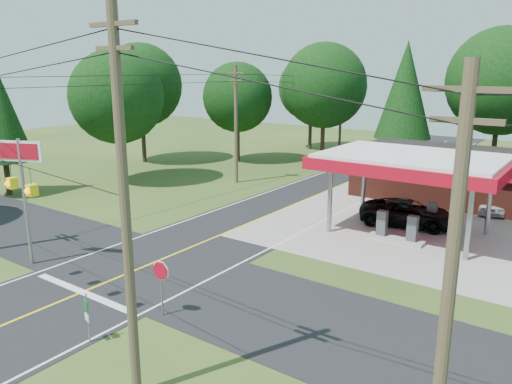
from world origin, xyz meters
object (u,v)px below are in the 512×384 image
Objects in this scene: gas_canopy at (412,165)px; big_stop_sign at (22,173)px; sedan_car at (489,202)px; octagonal_stop_sign at (161,275)px; suv_car at (408,213)px.

big_stop_sign is (-14.00, -16.03, 0.50)m from gas_canopy.
octagonal_stop_sign is (-7.50, -24.01, 1.07)m from sedan_car.
gas_canopy is 1.79× the size of suv_car.
big_stop_sign is 2.71× the size of octagonal_stop_sign.
big_stop_sign is 9.96m from octagonal_stop_sign.
sedan_car is at bearing 72.66° from octagonal_stop_sign.
gas_canopy reaches higher than octagonal_stop_sign.
octagonal_stop_sign is (-4.50, -16.01, -2.49)m from gas_canopy.
gas_canopy reaches higher than sedan_car.
gas_canopy is 21.29m from big_stop_sign.
suv_car is 17.99m from octagonal_stop_sign.
suv_car is at bearing 108.43° from gas_canopy.
octagonal_stop_sign is (-4.00, -17.51, 0.96)m from suv_car.
gas_canopy is 9.26m from sedan_car.
suv_car is (-0.50, 1.50, -3.44)m from gas_canopy.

